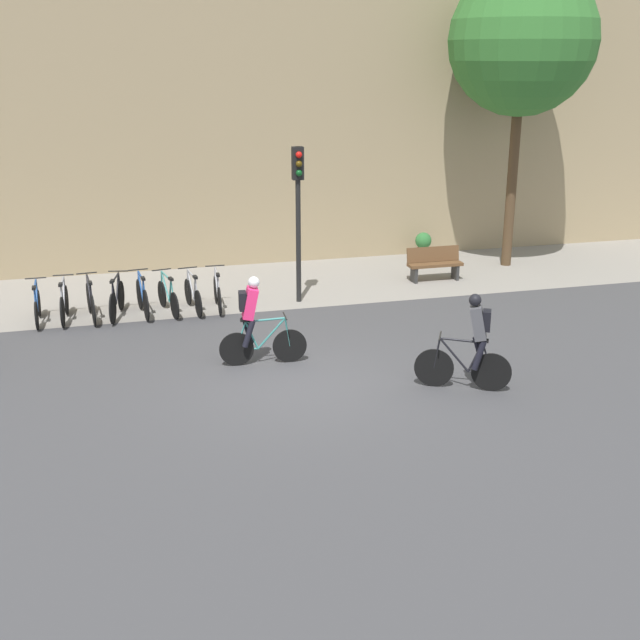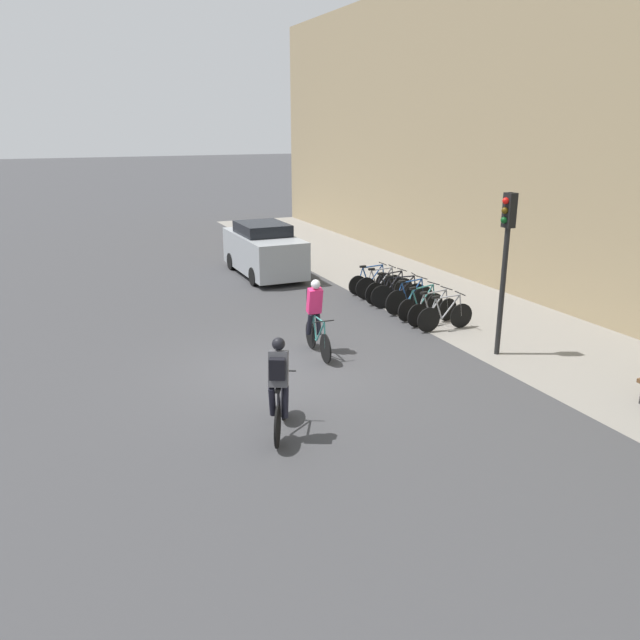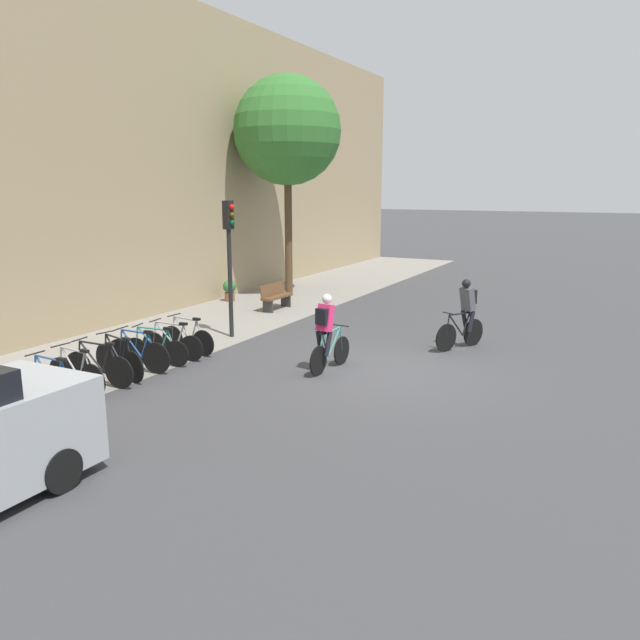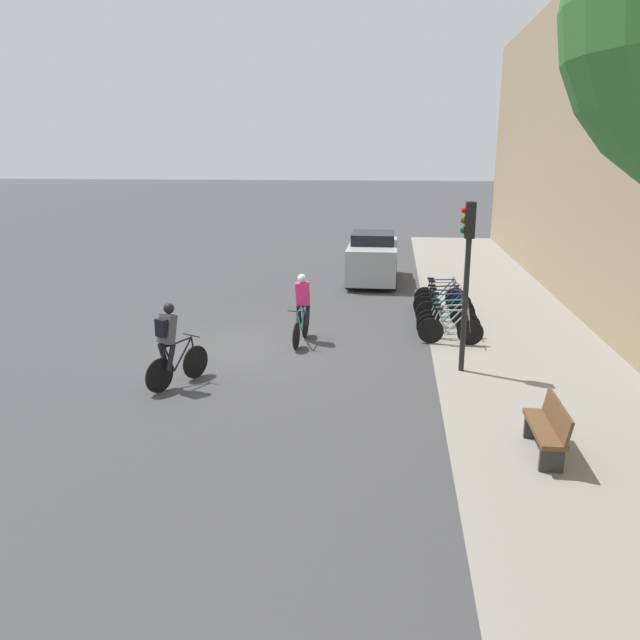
% 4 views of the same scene
% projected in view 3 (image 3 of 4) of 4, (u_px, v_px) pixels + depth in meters
% --- Properties ---
extents(ground, '(200.00, 200.00, 0.00)m').
position_uv_depth(ground, '(388.00, 371.00, 14.14)').
color(ground, '#3D3D3F').
extents(kerb_strip, '(44.00, 4.50, 0.01)m').
position_uv_depth(kerb_strip, '(158.00, 339.00, 17.16)').
color(kerb_strip, gray).
rests_on(kerb_strip, ground).
extents(building_facade, '(44.00, 0.60, 10.14)m').
position_uv_depth(building_facade, '(77.00, 151.00, 17.24)').
color(building_facade, '#9E8966').
rests_on(building_facade, ground).
extents(cyclist_pink, '(1.71, 0.46, 1.78)m').
position_uv_depth(cyclist_pink, '(327.00, 331.00, 13.90)').
color(cyclist_pink, black).
rests_on(cyclist_pink, ground).
extents(cyclist_grey, '(1.57, 0.82, 1.80)m').
position_uv_depth(cyclist_grey, '(465.00, 312.00, 16.00)').
color(cyclist_grey, black).
rests_on(cyclist_grey, ground).
extents(parked_bike_0, '(0.46, 1.59, 0.95)m').
position_uv_depth(parked_bike_0, '(53.00, 383.00, 12.00)').
color(parked_bike_0, black).
rests_on(parked_bike_0, ground).
extents(parked_bike_1, '(0.46, 1.65, 0.98)m').
position_uv_depth(parked_bike_1, '(76.00, 374.00, 12.50)').
color(parked_bike_1, black).
rests_on(parked_bike_1, ground).
extents(parked_bike_2, '(0.46, 1.74, 0.98)m').
position_uv_depth(parked_bike_2, '(99.00, 367.00, 13.00)').
color(parked_bike_2, black).
rests_on(parked_bike_2, ground).
extents(parked_bike_3, '(0.51, 1.72, 0.98)m').
position_uv_depth(parked_bike_3, '(119.00, 360.00, 13.51)').
color(parked_bike_3, black).
rests_on(parked_bike_3, ground).
extents(parked_bike_4, '(0.46, 1.68, 0.99)m').
position_uv_depth(parked_bike_4, '(138.00, 354.00, 14.01)').
color(parked_bike_4, black).
rests_on(parked_bike_4, ground).
extents(parked_bike_5, '(0.50, 1.66, 0.95)m').
position_uv_depth(parked_bike_5, '(156.00, 349.00, 14.52)').
color(parked_bike_5, black).
rests_on(parked_bike_5, ground).
extents(parked_bike_6, '(0.46, 1.69, 0.95)m').
position_uv_depth(parked_bike_6, '(172.00, 344.00, 15.03)').
color(parked_bike_6, black).
rests_on(parked_bike_6, ground).
extents(parked_bike_7, '(0.46, 1.65, 0.96)m').
position_uv_depth(parked_bike_7, '(188.00, 338.00, 15.53)').
color(parked_bike_7, black).
rests_on(parked_bike_7, ground).
extents(traffic_light_pole, '(0.26, 0.30, 3.74)m').
position_uv_depth(traffic_light_pole, '(229.00, 244.00, 16.85)').
color(traffic_light_pole, black).
rests_on(traffic_light_pole, ground).
extents(bench, '(1.47, 0.44, 0.89)m').
position_uv_depth(bench, '(276.00, 296.00, 21.15)').
color(bench, brown).
rests_on(bench, ground).
extents(street_tree_0, '(3.95, 3.95, 8.09)m').
position_uv_depth(street_tree_0, '(287.00, 131.00, 22.72)').
color(street_tree_0, '#4C3823').
rests_on(street_tree_0, ground).
extents(potted_plant, '(0.48, 0.48, 0.78)m').
position_uv_depth(potted_plant, '(230.00, 289.00, 22.74)').
color(potted_plant, brown).
rests_on(potted_plant, ground).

